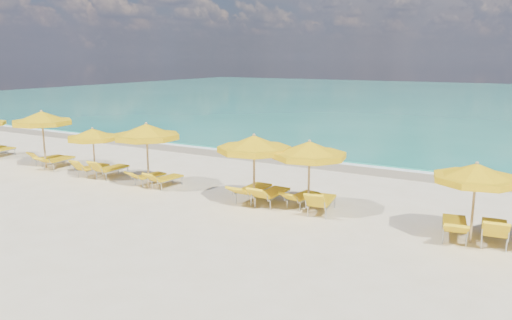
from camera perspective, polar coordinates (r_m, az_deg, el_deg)
The scene contains 24 objects.
ground_plane at distance 17.38m, azimuth -2.50°, elevation -4.75°, with size 120.00×120.00×0.00m, color beige.
ocean at distance 62.85m, azimuth 22.02°, elevation 6.38°, with size 120.00×80.00×0.30m, color #167C66.
wet_sand_band at distance 23.75m, azimuth 7.19°, elevation -0.34°, with size 120.00×2.60×0.01m, color tan.
foam_line at distance 24.47m, azimuth 7.92°, elevation 0.00°, with size 120.00×1.20×0.03m, color white.
whitecap_near at distance 34.81m, azimuth 4.33°, elevation 3.55°, with size 14.00×0.36×0.05m, color white.
umbrella_1 at distance 24.08m, azimuth -23.28°, elevation 4.37°, with size 3.09×3.09×2.63m.
umbrella_2 at distance 21.41m, azimuth -18.16°, elevation 2.75°, with size 2.63×2.63×2.11m.
umbrella_3 at distance 19.10m, azimuth -12.41°, elevation 3.13°, with size 3.32×3.32×2.53m.
umbrella_4 at distance 16.35m, azimuth -0.23°, elevation 1.79°, with size 2.91×2.91×2.47m.
umbrella_5 at distance 15.73m, azimuth 6.13°, elevation 1.08°, with size 2.78×2.78×2.39m.
umbrella_6 at distance 14.28m, azimuth 23.86°, elevation -1.45°, with size 2.56×2.56×2.25m.
lounger_0_right at distance 28.08m, azimuth -27.13°, elevation 0.75°, with size 0.77×1.82×0.65m.
lounger_1_left at distance 25.02m, azimuth -22.62°, elevation -0.07°, with size 0.65×1.63×0.75m.
lounger_1_right at distance 24.20m, azimuth -21.65°, elevation -0.32°, with size 0.82×1.96×0.70m.
lounger_2_left at distance 22.10m, azimuth -18.19°, elevation -1.17°, with size 0.61×1.70×0.84m.
lounger_2_right at distance 21.55m, azimuth -16.19°, elevation -1.33°, with size 0.64×1.79×0.88m.
lounger_3_left at distance 20.08m, azimuth -12.12°, elevation -2.16°, with size 0.83×1.71×0.67m.
lounger_3_right at distance 19.50m, azimuth -10.21°, elevation -2.47°, with size 0.72×1.72×0.74m.
lounger_4_left at distance 17.39m, azimuth -0.38°, elevation -3.89°, with size 0.70×2.08×0.78m.
lounger_4_right at distance 16.96m, azimuth 1.77°, elevation -4.32°, with size 0.69×1.96×0.84m.
lounger_5_left at distance 16.83m, azimuth 5.29°, elevation -4.61°, with size 0.78×1.78×0.70m.
lounger_5_right at distance 16.19m, azimuth 7.49°, elevation -5.20°, with size 0.91×1.93×0.91m.
lounger_6_left at distance 14.94m, azimuth 21.70°, elevation -7.43°, with size 0.97×2.05×0.78m.
lounger_6_right at distance 14.98m, azimuth 25.55°, elevation -7.66°, with size 0.83×1.97×0.93m.
Camera 1 is at (9.04, -14.00, 4.92)m, focal length 35.00 mm.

